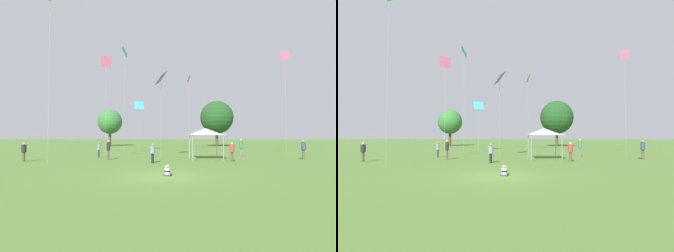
# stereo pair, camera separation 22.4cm
# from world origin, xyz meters

# --- Properties ---
(ground_plane) EXTENTS (300.00, 300.00, 0.00)m
(ground_plane) POSITION_xyz_m (0.00, 0.00, 0.00)
(ground_plane) COLOR #4C702D
(seated_toddler) EXTENTS (0.47, 0.54, 0.57)m
(seated_toddler) POSITION_xyz_m (0.28, 0.18, 0.23)
(seated_toddler) COLOR #383D56
(seated_toddler) RESTS_ON ground
(person_standing_0) EXTENTS (0.45, 0.45, 1.63)m
(person_standing_0) POSITION_xyz_m (5.35, 8.10, 0.96)
(person_standing_0) COLOR brown
(person_standing_0) RESTS_ON ground
(person_standing_1) EXTENTS (0.55, 0.55, 1.55)m
(person_standing_1) POSITION_xyz_m (-1.23, 6.84, 0.91)
(person_standing_1) COLOR black
(person_standing_1) RESTS_ON ground
(person_standing_2) EXTENTS (0.43, 0.43, 1.79)m
(person_standing_2) POSITION_xyz_m (12.40, 10.60, 1.06)
(person_standing_2) COLOR brown
(person_standing_2) RESTS_ON ground
(person_standing_3) EXTENTS (0.56, 0.56, 1.62)m
(person_standing_3) POSITION_xyz_m (-12.23, 7.44, 0.95)
(person_standing_3) COLOR brown
(person_standing_3) RESTS_ON ground
(person_standing_4) EXTENTS (0.40, 0.40, 1.57)m
(person_standing_4) POSITION_xyz_m (-7.20, 11.94, 0.95)
(person_standing_4) COLOR #282D42
(person_standing_4) RESTS_ON ground
(person_standing_5) EXTENTS (0.39, 0.39, 1.85)m
(person_standing_5) POSITION_xyz_m (7.37, 13.60, 1.11)
(person_standing_5) COLOR slate
(person_standing_5) RESTS_ON ground
(person_standing_6) EXTENTS (0.44, 0.44, 1.80)m
(person_standing_6) POSITION_xyz_m (-5.53, 9.42, 1.09)
(person_standing_6) COLOR brown
(person_standing_6) RESTS_ON ground
(canopy_tent) EXTENTS (3.23, 3.23, 2.88)m
(canopy_tent) POSITION_xyz_m (3.36, 10.39, 2.56)
(canopy_tent) COLOR white
(canopy_tent) RESTS_ON ground
(kite_0) EXTENTS (0.83, 0.87, 11.64)m
(kite_0) POSITION_xyz_m (12.72, 15.25, 10.76)
(kite_0) COLOR pink
(kite_0) RESTS_ON ground
(kite_2) EXTENTS (1.53, 1.15, 7.17)m
(kite_2) POSITION_xyz_m (-4.94, 23.60, 6.49)
(kite_2) COLOR #339EDB
(kite_2) RESTS_ON ground
(kite_3) EXTENTS (1.13, 0.82, 10.41)m
(kite_3) POSITION_xyz_m (-6.66, 12.39, 9.63)
(kite_3) COLOR pink
(kite_3) RESTS_ON ground
(kite_4) EXTENTS (1.37, 1.68, 8.64)m
(kite_4) POSITION_xyz_m (-0.94, 12.13, 7.94)
(kite_4) COLOR #1E2328
(kite_4) RESTS_ON ground
(kite_5) EXTENTS (0.97, 1.42, 13.66)m
(kite_5) POSITION_xyz_m (-6.14, 19.08, 12.77)
(kite_5) COLOR #339EDB
(kite_5) RESTS_ON ground
(kite_6) EXTENTS (0.58, 1.11, 10.46)m
(kite_6) POSITION_xyz_m (2.21, 21.17, 9.68)
(kite_6) COLOR pink
(kite_6) RESTS_ON ground
(distant_tree_0) EXTENTS (5.17, 5.17, 7.73)m
(distant_tree_0) POSITION_xyz_m (-13.88, 40.88, 5.11)
(distant_tree_0) COLOR brown
(distant_tree_0) RESTS_ON ground
(distant_tree_1) EXTENTS (6.82, 6.82, 9.37)m
(distant_tree_1) POSITION_xyz_m (8.62, 40.24, 5.95)
(distant_tree_1) COLOR brown
(distant_tree_1) RESTS_ON ground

